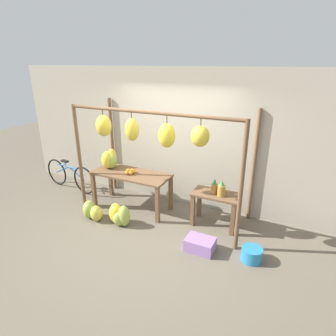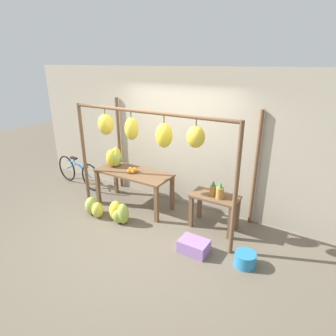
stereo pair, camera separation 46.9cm
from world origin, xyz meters
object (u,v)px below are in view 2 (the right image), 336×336
Objects in this scene: orange_pile at (132,171)px; parked_bicycle at (78,172)px; pineapple_cluster at (217,190)px; blue_bucket at (245,259)px; fruit_crate_white at (194,246)px; banana_pile_on_table at (114,158)px; banana_pile_ground_left at (94,207)px; banana_pile_ground_right at (119,213)px.

parked_bicycle is at bearing 174.61° from orange_pile.
pineapple_cluster is 1.23m from blue_bucket.
blue_bucket is at bearing 8.15° from fruit_crate_white.
banana_pile_on_table is at bearing 168.85° from orange_pile.
pineapple_cluster is 0.57× the size of banana_pile_ground_left.
banana_pile_on_table is 3.31m from blue_bucket.
banana_pile_ground_right is 2.42m from blue_bucket.
banana_pile_on_table reaches higher than parked_bicycle.
banana_pile_on_table is 1.45× the size of blue_bucket.
pineapple_cluster is 1.90m from banana_pile_ground_right.
pineapple_cluster is 2.45m from banana_pile_ground_left.
banana_pile_on_table is 0.92× the size of banana_pile_ground_right.
parked_bicycle reaches higher than banana_pile_ground_left.
banana_pile_ground_right is at bearing -45.69° from banana_pile_on_table.
banana_pile_on_table reaches higher than banana_pile_ground_left.
orange_pile is 0.46× the size of banana_pile_ground_left.
orange_pile is 0.52× the size of fruit_crate_white.
banana_pile_ground_right is 2.14m from parked_bicycle.
banana_pile_ground_right is 0.31× the size of parked_bicycle.
blue_bucket is at bearing -12.67° from orange_pile.
fruit_crate_white is at bearing -0.01° from banana_pile_ground_left.
orange_pile is at bearing -5.39° from parked_bicycle.
fruit_crate_white is (1.77, -0.69, -0.71)m from orange_pile.
fruit_crate_white is at bearing -92.19° from pineapple_cluster.
blue_bucket is at bearing 2.17° from banana_pile_ground_left.
blue_bucket is 0.20× the size of parked_bicycle.
banana_pile_on_table is 1.01× the size of fruit_crate_white.
pineapple_cluster reaches higher than blue_bucket.
banana_pile_ground_left is 1.13× the size of fruit_crate_white.
banana_pile_on_table is 0.29× the size of parked_bicycle.
fruit_crate_white is (2.33, -0.80, -0.85)m from banana_pile_on_table.
blue_bucket is at bearing 0.88° from banana_pile_ground_right.
pineapple_cluster reaches higher than banana_pile_ground_right.
fruit_crate_white is at bearing -21.36° from orange_pile.
banana_pile_ground_left is (-0.44, -0.69, -0.65)m from orange_pile.
pineapple_cluster reaches higher than orange_pile.
banana_pile_on_table is 1.56× the size of pineapple_cluster.
fruit_crate_white is 1.44× the size of blue_bucket.
banana_pile_ground_right is (-1.65, -0.72, -0.60)m from pineapple_cluster.
blue_bucket is (2.42, 0.04, -0.08)m from banana_pile_ground_right.
banana_pile_ground_left reaches higher than fruit_crate_white.
banana_pile_ground_left is at bearing 179.99° from fruit_crate_white.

